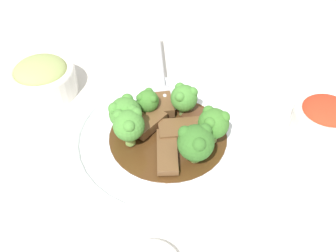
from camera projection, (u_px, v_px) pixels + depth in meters
name	position (u px, v px, depth m)	size (l,w,h in m)	color
ground_plane	(168.00, 143.00, 0.55)	(4.00, 4.00, 0.00)	silver
main_plate	(168.00, 138.00, 0.54)	(0.26, 0.26, 0.02)	white
beef_strip_0	(147.00, 122.00, 0.54)	(0.06, 0.06, 0.01)	brown
beef_strip_1	(167.00, 151.00, 0.51)	(0.08, 0.04, 0.01)	brown
beef_strip_2	(164.00, 105.00, 0.57)	(0.04, 0.03, 0.01)	brown
beef_strip_3	(201.00, 118.00, 0.55)	(0.06, 0.06, 0.01)	#56331E
beef_strip_4	(184.00, 130.00, 0.54)	(0.04, 0.07, 0.01)	brown
broccoli_floret_0	(129.00, 125.00, 0.50)	(0.04, 0.04, 0.05)	#7FA84C
broccoli_floret_1	(125.00, 113.00, 0.52)	(0.04, 0.04, 0.05)	#7FA84C
broccoli_floret_2	(184.00, 98.00, 0.55)	(0.04, 0.04, 0.05)	#7FA84C
broccoli_floret_3	(196.00, 142.00, 0.49)	(0.05, 0.05, 0.05)	#7FA84C
broccoli_floret_4	(148.00, 101.00, 0.55)	(0.03, 0.03, 0.04)	#8EB756
broccoli_floret_5	(214.00, 123.00, 0.51)	(0.04, 0.04, 0.05)	#7FA84C
serving_spoon	(164.00, 92.00, 0.59)	(0.21, 0.05, 0.01)	silver
side_bowl_kimchi	(325.00, 118.00, 0.55)	(0.09, 0.09, 0.05)	white
side_bowl_appetizer	(42.00, 77.00, 0.61)	(0.10, 0.10, 0.06)	white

